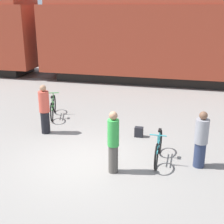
{
  "coord_description": "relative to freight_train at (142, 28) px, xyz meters",
  "views": [
    {
      "loc": [
        2.64,
        -7.6,
        4.21
      ],
      "look_at": [
        0.48,
        1.27,
        1.1
      ],
      "focal_mm": 50.0,
      "sensor_mm": 36.0,
      "label": 1
    }
  ],
  "objects": [
    {
      "name": "person_in_grey",
      "position": [
        3.15,
        -9.95,
        -2.24
      ],
      "size": [
        0.36,
        0.36,
        1.6
      ],
      "rotation": [
        0.0,
        0.0,
        0.82
      ],
      "color": "#283351",
      "rests_on": "ground_plane"
    },
    {
      "name": "freight_train",
      "position": [
        0.0,
        0.0,
        0.0
      ],
      "size": [
        36.19,
        3.15,
        5.79
      ],
      "color": "black",
      "rests_on": "ground_plane"
    },
    {
      "name": "backpack",
      "position": [
        1.21,
        -8.3,
        -2.87
      ],
      "size": [
        0.28,
        0.2,
        0.34
      ],
      "color": "black",
      "rests_on": "ground_plane"
    },
    {
      "name": "person_in_red",
      "position": [
        -2.0,
        -8.73,
        -2.18
      ],
      "size": [
        0.35,
        0.35,
        1.72
      ],
      "rotation": [
        0.0,
        0.0,
        3.96
      ],
      "color": "black",
      "rests_on": "ground_plane"
    },
    {
      "name": "bicycle_green",
      "position": [
        -2.43,
        -7.11,
        -2.65
      ],
      "size": [
        0.62,
        1.73,
        0.92
      ],
      "color": "black",
      "rests_on": "ground_plane"
    },
    {
      "name": "rail_far",
      "position": [
        0.0,
        0.72,
        -3.03
      ],
      "size": [
        48.19,
        0.07,
        0.01
      ],
      "primitive_type": "cube",
      "color": "#4C4238",
      "rests_on": "ground_plane"
    },
    {
      "name": "rail_near",
      "position": [
        0.0,
        -0.72,
        -3.03
      ],
      "size": [
        48.19,
        0.07,
        0.01
      ],
      "primitive_type": "cube",
      "color": "#4C4238",
      "rests_on": "ground_plane"
    },
    {
      "name": "person_in_green",
      "position": [
        0.92,
        -10.81,
        -2.17
      ],
      "size": [
        0.3,
        0.3,
        1.7
      ],
      "rotation": [
        0.0,
        0.0,
        0.09
      ],
      "color": "#514C47",
      "rests_on": "ground_plane"
    },
    {
      "name": "ground_plane",
      "position": [
        0.0,
        -10.4,
        -3.04
      ],
      "size": [
        80.0,
        80.0,
        0.0
      ],
      "primitive_type": "plane",
      "color": "gray"
    },
    {
      "name": "bicycle_teal",
      "position": [
        2.02,
        -9.88,
        -2.65
      ],
      "size": [
        0.46,
        1.75,
        0.92
      ],
      "color": "black",
      "rests_on": "ground_plane"
    }
  ]
}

